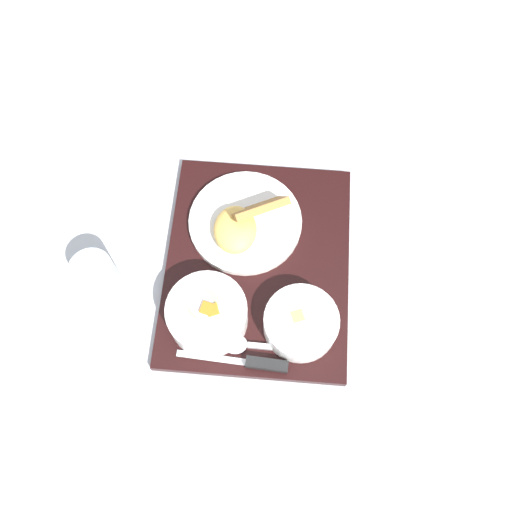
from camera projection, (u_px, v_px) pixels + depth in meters
ground_plane at (256, 267)px, 0.98m from camera, size 4.00×4.00×0.00m
serving_tray at (256, 265)px, 0.97m from camera, size 0.42×0.35×0.02m
bowl_salad at (206, 314)px, 0.89m from camera, size 0.13×0.13×0.07m
bowl_soup at (299, 323)px, 0.89m from camera, size 0.12×0.12×0.05m
plate_main at (243, 222)px, 0.97m from camera, size 0.20×0.20×0.09m
knife at (257, 363)px, 0.88m from camera, size 0.04×0.19×0.02m
spoon at (244, 345)px, 0.90m from camera, size 0.04×0.13×0.01m
glass_water at (97, 279)px, 0.92m from camera, size 0.07×0.07×0.10m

